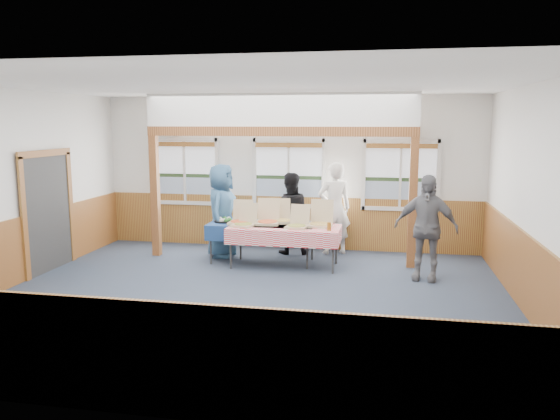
# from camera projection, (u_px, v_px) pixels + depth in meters

# --- Properties ---
(floor) EXTENTS (8.00, 8.00, 0.00)m
(floor) POSITION_uv_depth(u_px,v_px,m) (250.00, 298.00, 8.37)
(floor) COLOR #293443
(floor) RESTS_ON ground
(ceiling) EXTENTS (8.00, 8.00, 0.00)m
(ceiling) POSITION_uv_depth(u_px,v_px,m) (248.00, 84.00, 7.86)
(ceiling) COLOR white
(ceiling) RESTS_ON wall_back
(wall_back) EXTENTS (8.00, 0.00, 8.00)m
(wall_back) POSITION_uv_depth(u_px,v_px,m) (289.00, 173.00, 11.51)
(wall_back) COLOR silver
(wall_back) RESTS_ON floor
(wall_front) EXTENTS (8.00, 0.00, 8.00)m
(wall_front) POSITION_uv_depth(u_px,v_px,m) (152.00, 246.00, 4.72)
(wall_front) COLOR silver
(wall_front) RESTS_ON floor
(wall_left) EXTENTS (0.00, 8.00, 8.00)m
(wall_left) POSITION_uv_depth(u_px,v_px,m) (10.00, 188.00, 8.84)
(wall_left) COLOR silver
(wall_left) RESTS_ON floor
(wall_right) EXTENTS (0.00, 8.00, 8.00)m
(wall_right) POSITION_uv_depth(u_px,v_px,m) (536.00, 201.00, 7.38)
(wall_right) COLOR silver
(wall_right) RESTS_ON floor
(wainscot_back) EXTENTS (7.98, 0.05, 1.10)m
(wainscot_back) POSITION_uv_depth(u_px,v_px,m) (289.00, 222.00, 11.65)
(wainscot_back) COLOR brown
(wainscot_back) RESTS_ON floor
(wainscot_front) EXTENTS (7.98, 0.05, 1.10)m
(wainscot_front) POSITION_uv_depth(u_px,v_px,m) (158.00, 359.00, 4.91)
(wainscot_front) COLOR brown
(wainscot_front) RESTS_ON floor
(wainscot_left) EXTENTS (0.05, 6.98, 1.10)m
(wainscot_left) POSITION_uv_depth(u_px,v_px,m) (16.00, 251.00, 9.01)
(wainscot_left) COLOR brown
(wainscot_left) RESTS_ON floor
(wainscot_right) EXTENTS (0.05, 6.98, 1.10)m
(wainscot_right) POSITION_uv_depth(u_px,v_px,m) (529.00, 276.00, 7.55)
(wainscot_right) COLOR brown
(wainscot_right) RESTS_ON floor
(cased_opening) EXTENTS (0.06, 1.30, 2.10)m
(cased_opening) POSITION_uv_depth(u_px,v_px,m) (48.00, 213.00, 9.80)
(cased_opening) COLOR #2E2E2E
(cased_opening) RESTS_ON wall_left
(window_left) EXTENTS (1.56, 0.10, 1.46)m
(window_left) POSITION_uv_depth(u_px,v_px,m) (185.00, 168.00, 11.87)
(window_left) COLOR silver
(window_left) RESTS_ON wall_back
(window_mid) EXTENTS (1.56, 0.10, 1.46)m
(window_mid) POSITION_uv_depth(u_px,v_px,m) (289.00, 169.00, 11.45)
(window_mid) COLOR silver
(window_mid) RESTS_ON wall_back
(window_right) EXTENTS (1.56, 0.10, 1.46)m
(window_right) POSITION_uv_depth(u_px,v_px,m) (401.00, 171.00, 11.03)
(window_right) COLOR silver
(window_right) RESTS_ON wall_back
(post_left) EXTENTS (0.15, 0.15, 2.40)m
(post_left) POSITION_uv_depth(u_px,v_px,m) (155.00, 196.00, 10.86)
(post_left) COLOR #5E3115
(post_left) RESTS_ON floor
(post_right) EXTENTS (0.15, 0.15, 2.40)m
(post_right) POSITION_uv_depth(u_px,v_px,m) (413.00, 203.00, 9.95)
(post_right) COLOR #5E3115
(post_right) RESTS_ON floor
(cross_beam) EXTENTS (5.15, 0.18, 0.18)m
(cross_beam) POSITION_uv_depth(u_px,v_px,m) (278.00, 131.00, 10.20)
(cross_beam) COLOR #5E3115
(cross_beam) RESTS_ON post_left
(table_left) EXTENTS (2.18, 1.46, 0.76)m
(table_left) POSITION_uv_depth(u_px,v_px,m) (262.00, 226.00, 10.39)
(table_left) COLOR #2E2E2E
(table_left) RESTS_ON floor
(table_right) EXTENTS (2.19, 1.33, 0.76)m
(table_right) POSITION_uv_depth(u_px,v_px,m) (284.00, 229.00, 10.08)
(table_right) COLOR #2E2E2E
(table_right) RESTS_ON floor
(pizza_box_a) EXTENTS (0.40, 0.49, 0.43)m
(pizza_box_a) POSITION_uv_depth(u_px,v_px,m) (240.00, 220.00, 10.34)
(pizza_box_a) COLOR tan
(pizza_box_a) RESTS_ON table_left
(pizza_box_b) EXTENTS (0.51, 0.57, 0.43)m
(pizza_box_b) POSITION_uv_depth(u_px,v_px,m) (281.00, 219.00, 10.47)
(pizza_box_b) COLOR tan
(pizza_box_b) RESTS_ON table_left
(pizza_box_c) EXTENTS (0.46, 0.52, 0.41)m
(pizza_box_c) POSITION_uv_depth(u_px,v_px,m) (244.00, 223.00, 10.10)
(pizza_box_c) COLOR tan
(pizza_box_c) RESTS_ON table_right
(pizza_box_d) EXTENTS (0.48, 0.56, 0.46)m
(pizza_box_d) POSITION_uv_depth(u_px,v_px,m) (268.00, 220.00, 10.31)
(pizza_box_d) COLOR tan
(pizza_box_d) RESTS_ON table_right
(pizza_box_e) EXTENTS (0.42, 0.50, 0.40)m
(pizza_box_e) POSITION_uv_depth(u_px,v_px,m) (297.00, 224.00, 9.94)
(pizza_box_e) COLOR tan
(pizza_box_e) RESTS_ON table_right
(pizza_box_f) EXTENTS (0.44, 0.53, 0.47)m
(pizza_box_f) POSITION_uv_depth(u_px,v_px,m) (320.00, 223.00, 10.08)
(pizza_box_f) COLOR tan
(pizza_box_f) RESTS_ON table_right
(veggie_tray) EXTENTS (0.39, 0.39, 0.09)m
(veggie_tray) POSITION_uv_depth(u_px,v_px,m) (224.00, 220.00, 10.52)
(veggie_tray) COLOR black
(veggie_tray) RESTS_ON table_left
(drink_glass) EXTENTS (0.07, 0.07, 0.15)m
(drink_glass) POSITION_uv_depth(u_px,v_px,m) (329.00, 227.00, 9.66)
(drink_glass) COLOR #8C5517
(drink_glass) RESTS_ON table_right
(woman_white) EXTENTS (0.80, 0.66, 1.87)m
(woman_white) POSITION_uv_depth(u_px,v_px,m) (334.00, 208.00, 11.04)
(woman_white) COLOR white
(woman_white) RESTS_ON floor
(woman_black) EXTENTS (0.91, 0.77, 1.66)m
(woman_black) POSITION_uv_depth(u_px,v_px,m) (290.00, 213.00, 11.08)
(woman_black) COLOR black
(woman_black) RESTS_ON floor
(man_blue) EXTENTS (0.59, 0.91, 1.85)m
(man_blue) POSITION_uv_depth(u_px,v_px,m) (221.00, 211.00, 10.81)
(man_blue) COLOR #32597D
(man_blue) RESTS_ON floor
(person_grey) EXTENTS (1.13, 0.66, 1.81)m
(person_grey) POSITION_uv_depth(u_px,v_px,m) (426.00, 228.00, 9.20)
(person_grey) COLOR slate
(person_grey) RESTS_ON floor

